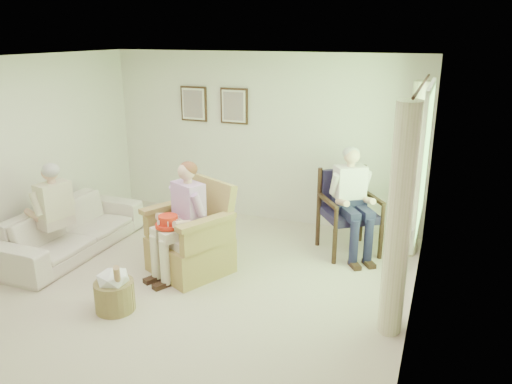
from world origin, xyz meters
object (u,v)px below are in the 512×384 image
Objects in this scene: person_wicker at (184,212)px; wicker_armchair at (191,243)px; person_sofa at (50,207)px; red_hat at (168,222)px; sofa at (71,229)px; wood_armchair at (351,208)px; person_dark at (350,194)px; hatbox at (114,289)px.

wicker_armchair is at bearing 116.00° from person_wicker.
red_hat is (1.68, 0.08, 0.00)m from person_sofa.
wicker_armchair is at bearing 70.62° from red_hat.
red_hat is at bearing -97.79° from sofa.
person_dark is at bearing -125.04° from wood_armchair.
person_wicker reaches higher than red_hat.
sofa is at bearing 164.74° from person_dark.
sofa is 3.50× the size of hatbox.
wicker_armchair is 0.49m from person_wicker.
hatbox is (-2.04, -2.50, -0.36)m from wood_armchair.
sofa is at bearing -155.71° from person_wicker.
red_hat is at bearing 76.25° from hatbox.
hatbox is at bearing -164.26° from wood_armchair.
wood_armchair is at bearing 64.03° from wicker_armchair.
person_wicker reaches higher than sofa.
sofa is at bearing 172.21° from red_hat.
wicker_armchair is 3.66× the size of red_hat.
wood_armchair reaches higher than sofa.
person_dark is 4.66× the size of red_hat.
sofa is 1.86m from person_wicker.
wicker_armchair is at bearing 116.81° from person_sofa.
person_dark reaches higher than sofa.
person_dark is (-0.00, -0.18, 0.26)m from wood_armchair.
person_wicker is 1.81m from person_sofa.
person_dark reaches higher than person_sofa.
sofa is 7.10× the size of red_hat.
person_dark is 2.30× the size of hatbox.
wicker_armchair is 0.79× the size of person_dark.
wicker_armchair is 0.81× the size of person_wicker.
person_wicker is 4.53× the size of red_hat.
person_sofa is at bearing 169.12° from person_dark.
wicker_armchair is 1.20m from hatbox.
hatbox is at bearing 77.18° from person_sofa.
red_hat is (-0.11, -0.32, 0.39)m from wicker_armchair.
person_sofa is (0.00, -0.31, 0.42)m from sofa.
person_dark is at bearing -70.22° from sofa.
person_sofa is at bearing -177.15° from red_hat.
hatbox is at bearing -125.66° from sofa.
person_sofa reaches higher than sofa.
person_wicker reaches higher than hatbox.
sofa is 1.57× the size of person_wicker.
hatbox is at bearing -103.75° from red_hat.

